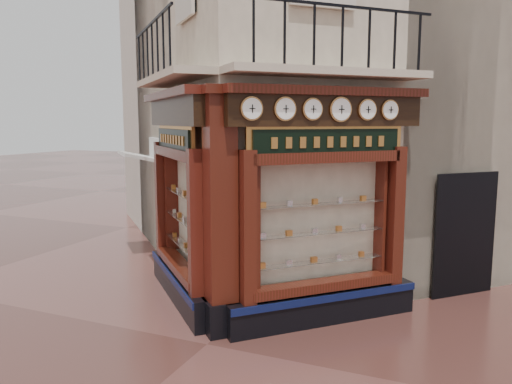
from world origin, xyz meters
The scene contains 17 objects.
ground centered at (0.00, 0.00, 0.00)m, with size 80.00×80.00×0.00m, color #4F2B25.
main_building centered at (0.00, 6.16, 6.00)m, with size 8.00×8.00×12.00m, color beige.
neighbour_left centered at (-2.47, 8.63, 5.50)m, with size 8.00×8.00×11.00m, color beige.
neighbour_right centered at (2.47, 8.63, 5.50)m, with size 8.00×8.00×11.00m, color beige.
shopfront_left centered at (-1.41, 1.57, 1.98)m, with size 2.86×2.86×3.98m.
shopfront_right centered at (1.41, 1.57, 1.98)m, with size 2.86×2.86×3.98m.
corner_pilaster centered at (0.00, 0.50, 1.95)m, with size 0.85×0.85×3.98m.
balcony centered at (0.00, 1.49, 4.22)m, with size 5.94×2.97×1.03m.
clock_a centered at (0.56, 0.46, 3.62)m, with size 0.29×0.29×0.36m.
clock_b centered at (0.95, 0.85, 3.62)m, with size 0.30×0.30×0.37m.
clock_c centered at (1.29, 1.18, 3.62)m, with size 0.28×0.28×0.35m.
clock_d centered at (1.65, 1.54, 3.62)m, with size 0.32×0.32×0.40m.
clock_e centered at (2.01, 1.90, 3.62)m, with size 0.28×0.28×0.35m.
clock_f centered at (2.32, 2.22, 3.62)m, with size 0.28×0.28×0.34m.
awning centered at (-3.94, 3.74, 0.00)m, with size 1.35×0.81×0.08m, color silver, non-canonical shape.
signboard_left centered at (-1.46, 1.51, 3.10)m, with size 1.89×1.89×0.51m.
signboard_right centered at (1.46, 1.51, 3.10)m, with size 2.07×2.07×0.55m.
Camera 1 is at (3.57, -6.44, 3.43)m, focal length 35.00 mm.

